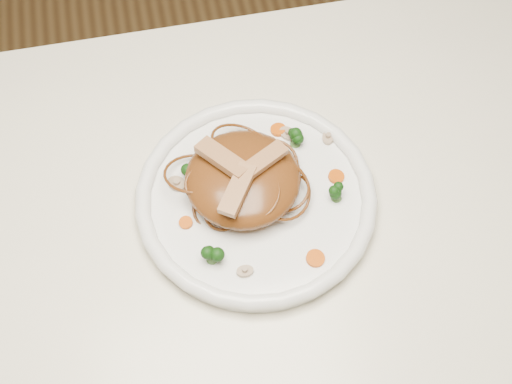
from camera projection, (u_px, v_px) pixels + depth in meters
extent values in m
cube|color=beige|center=(222.00, 268.00, 0.86)|extent=(1.20, 0.80, 0.04)
cylinder|color=brown|center=(459.00, 147.00, 1.40)|extent=(0.06, 0.06, 0.71)
cylinder|color=white|center=(256.00, 201.00, 0.87)|extent=(0.35, 0.35, 0.02)
ellipsoid|color=#633213|center=(243.00, 178.00, 0.85)|extent=(0.15, 0.15, 0.05)
cube|color=tan|center=(264.00, 160.00, 0.83)|extent=(0.06, 0.05, 0.01)
cube|color=tan|center=(222.00, 159.00, 0.83)|extent=(0.06, 0.07, 0.01)
cube|color=tan|center=(237.00, 189.00, 0.81)|extent=(0.06, 0.07, 0.01)
cylinder|color=#DD5608|center=(278.00, 130.00, 0.92)|extent=(0.02, 0.02, 0.00)
cylinder|color=#DD5608|center=(186.00, 223.00, 0.84)|extent=(0.02, 0.02, 0.00)
cylinder|color=#DD5608|center=(336.00, 177.00, 0.88)|extent=(0.02, 0.02, 0.00)
cylinder|color=#DD5608|center=(225.00, 144.00, 0.90)|extent=(0.03, 0.03, 0.00)
cylinder|color=#DD5608|center=(315.00, 258.00, 0.82)|extent=(0.03, 0.03, 0.00)
cylinder|color=tan|center=(245.00, 271.00, 0.81)|extent=(0.02, 0.02, 0.01)
cylinder|color=tan|center=(328.00, 138.00, 0.91)|extent=(0.03, 0.03, 0.01)
cylinder|color=tan|center=(177.00, 184.00, 0.87)|extent=(0.04, 0.04, 0.01)
cylinder|color=tan|center=(288.00, 134.00, 0.91)|extent=(0.04, 0.04, 0.01)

